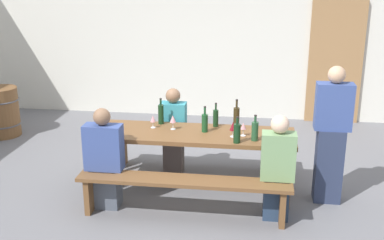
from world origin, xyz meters
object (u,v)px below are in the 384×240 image
Objects in this scene: wooden_door at (335,63)px; wine_bottle_0 at (236,116)px; bench_near at (183,187)px; wine_glass_3 at (153,119)px; seated_guest_near_1 at (277,170)px; seated_guest_far_0 at (173,134)px; wine_bottle_1 at (255,131)px; wine_barrel at (1,112)px; seated_guest_near_0 at (104,161)px; wine_bottle_2 at (216,118)px; bench_far at (199,144)px; standing_host at (331,138)px; tasting_table at (192,138)px; wine_bottle_5 at (205,122)px; wine_glass_0 at (243,127)px; wine_glass_2 at (173,119)px; wine_bottle_4 at (161,114)px; wine_glass_1 at (233,126)px; wine_bottle_3 at (237,133)px.

wine_bottle_0 is at bearing -118.68° from wooden_door.
wine_glass_3 reaches higher than bench_near.
wine_glass_3 is 1.62m from seated_guest_near_1.
wine_bottle_1 is at bearing 56.36° from seated_guest_far_0.
seated_guest_near_0 is at bearing -41.57° from wine_barrel.
bench_far is at bearing 122.30° from wine_bottle_2.
seated_guest_near_0 is at bearing -146.48° from wine_bottle_2.
standing_host is at bearing 10.97° from wine_bottle_1.
seated_guest_near_1 is at bearing -46.57° from wine_bottle_2.
seated_guest_near_1 reaches higher than wine_barrel.
wine_bottle_1 is 0.26× the size of seated_guest_far_0.
tasting_table is 15.53× the size of wine_glass_3.
wine_bottle_0 is 4.07m from wine_barrel.
bench_near is 0.87m from wine_bottle_5.
wine_bottle_5 reaches higher than wine_glass_0.
wine_bottle_2 is 0.25m from wine_bottle_5.
wine_bottle_5 is 1.79× the size of wine_glass_2.
wine_bottle_1 is (0.23, -0.48, -0.01)m from wine_bottle_0.
wine_glass_3 is 0.54m from seated_guest_far_0.
seated_guest_near_1 reaches higher than wine_bottle_1.
seated_guest_near_1 is at bearing -25.74° from wine_glass_2.
wine_bottle_4 is 0.97m from wine_glass_1.
tasting_table is 13.42× the size of wine_glass_1.
wine_bottle_1 reaches higher than wine_glass_0.
bench_near is 1.99× the size of seated_guest_near_1.
wooden_door is at bearing 56.77° from tasting_table.
bench_far is 7.05× the size of wine_bottle_4.
wine_bottle_4 reaches higher than wine_bottle_5.
wine_bottle_4 is at bearing 133.54° from wine_glass_2.
wine_barrel is (-5.35, -1.49, -0.66)m from wooden_door.
bench_far is 7.39× the size of wine_bottle_5.
wine_bottle_0 is at bearing -60.18° from seated_guest_near_0.
wine_glass_3 reaches higher than wine_barrel.
wine_bottle_5 is at bearing -2.30° from standing_host.
wine_bottle_5 reaches higher than bench_near.
wine_glass_0 is at bearing -17.30° from wine_bottle_4.
wine_bottle_3 is (0.53, -0.28, 0.19)m from tasting_table.
wine_barrel is at bearing -110.39° from seated_guest_far_0.
standing_host is (2.00, -0.29, -0.12)m from wine_bottle_4.
wine_barrel is at bearing 154.92° from wine_bottle_4.
bench_near is 1.99× the size of seated_guest_near_0.
wine_bottle_0 is 1.15× the size of wine_bottle_2.
wine_bottle_0 reaches higher than wine_bottle_5.
bench_near is at bearing -105.37° from wine_bottle_2.
wine_glass_0 is (0.45, -0.08, -0.00)m from wine_bottle_5.
wine_bottle_0 is (-1.54, -2.81, -0.17)m from wooden_door.
bench_near is at bearing 98.70° from seated_guest_near_1.
wine_bottle_5 is at bearing -76.87° from bench_far.
bench_near is 1.19m from wine_bottle_0.
wine_glass_2 is (-0.24, -0.58, 0.51)m from bench_far.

